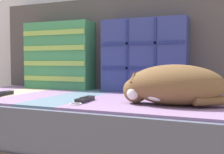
{
  "coord_description": "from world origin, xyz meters",
  "views": [
    {
      "loc": [
        0.5,
        -1.18,
        0.54
      ],
      "look_at": [
        0.0,
        0.03,
        0.46
      ],
      "focal_mm": 45.0,
      "sensor_mm": 36.0,
      "label": 1
    }
  ],
  "objects_px": {
    "sleeping_cat": "(171,86)",
    "game_remote_near": "(1,94)",
    "couch": "(118,133)",
    "throw_pillow_quilted": "(144,56)",
    "throw_pillow_striped": "(59,56)",
    "game_remote_far": "(84,100)"
  },
  "relations": [
    {
      "from": "throw_pillow_striped",
      "to": "game_remote_near",
      "type": "height_order",
      "value": "throw_pillow_striped"
    },
    {
      "from": "sleeping_cat",
      "to": "game_remote_near",
      "type": "distance_m",
      "value": 0.85
    },
    {
      "from": "couch",
      "to": "throw_pillow_striped",
      "type": "distance_m",
      "value": 0.66
    },
    {
      "from": "couch",
      "to": "sleeping_cat",
      "type": "xyz_separation_m",
      "value": [
        0.3,
        -0.18,
        0.26
      ]
    },
    {
      "from": "throw_pillow_quilted",
      "to": "game_remote_far",
      "type": "xyz_separation_m",
      "value": [
        -0.14,
        -0.45,
        -0.19
      ]
    },
    {
      "from": "throw_pillow_quilted",
      "to": "game_remote_far",
      "type": "bearing_deg",
      "value": -106.9
    },
    {
      "from": "game_remote_far",
      "to": "couch",
      "type": "bearing_deg",
      "value": 73.76
    },
    {
      "from": "couch",
      "to": "sleeping_cat",
      "type": "height_order",
      "value": "sleeping_cat"
    },
    {
      "from": "game_remote_far",
      "to": "sleeping_cat",
      "type": "bearing_deg",
      "value": 7.89
    },
    {
      "from": "couch",
      "to": "throw_pillow_striped",
      "type": "xyz_separation_m",
      "value": [
        -0.49,
        0.22,
        0.39
      ]
    },
    {
      "from": "throw_pillow_striped",
      "to": "sleeping_cat",
      "type": "bearing_deg",
      "value": -26.95
    },
    {
      "from": "throw_pillow_quilted",
      "to": "sleeping_cat",
      "type": "bearing_deg",
      "value": -60.39
    },
    {
      "from": "couch",
      "to": "game_remote_far",
      "type": "bearing_deg",
      "value": -106.24
    },
    {
      "from": "throw_pillow_striped",
      "to": "game_remote_far",
      "type": "bearing_deg",
      "value": -46.87
    },
    {
      "from": "game_remote_near",
      "to": "game_remote_far",
      "type": "bearing_deg",
      "value": -2.9
    },
    {
      "from": "throw_pillow_striped",
      "to": "game_remote_near",
      "type": "bearing_deg",
      "value": -98.84
    },
    {
      "from": "throw_pillow_striped",
      "to": "game_remote_far",
      "type": "height_order",
      "value": "throw_pillow_striped"
    },
    {
      "from": "throw_pillow_striped",
      "to": "sleeping_cat",
      "type": "distance_m",
      "value": 0.89
    },
    {
      "from": "couch",
      "to": "sleeping_cat",
      "type": "relative_size",
      "value": 4.36
    },
    {
      "from": "sleeping_cat",
      "to": "couch",
      "type": "bearing_deg",
      "value": 149.35
    },
    {
      "from": "throw_pillow_quilted",
      "to": "sleeping_cat",
      "type": "relative_size",
      "value": 1.07
    },
    {
      "from": "throw_pillow_quilted",
      "to": "throw_pillow_striped",
      "type": "relative_size",
      "value": 1.06
    }
  ]
}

